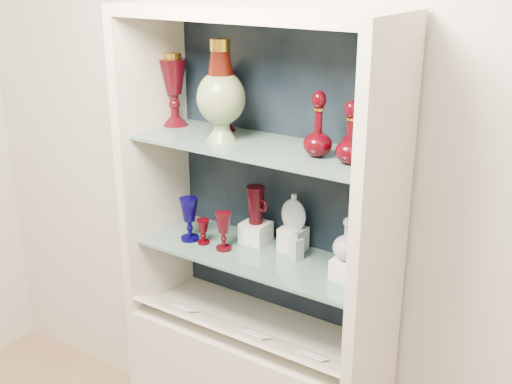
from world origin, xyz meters
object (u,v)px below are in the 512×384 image
Objects in this scene: pedestal_lamp_right at (223,98)px; ruby_pitcher at (256,205)px; pedestal_lamp_left at (174,90)px; cameo_medallion at (380,232)px; ruby_decanter_a at (318,120)px; flat_flask at (294,210)px; ruby_goblet_small at (203,232)px; ruby_goblet_tall at (224,231)px; cobalt_goblet at (189,219)px; enamel_urn at (221,91)px; clear_square_bottle at (296,244)px; lidded_bowl at (351,143)px; clear_round_decanter at (347,240)px; ruby_decanter_b at (351,131)px.

pedestal_lamp_right is 0.42m from ruby_pitcher.
pedestal_lamp_left reaches higher than cameo_medallion.
ruby_decanter_a is 1.76× the size of flat_flask.
ruby_goblet_tall is at bearing 1.23° from ruby_goblet_small.
pedestal_lamp_left is at bearing 144.10° from cobalt_goblet.
enamel_urn is 0.61m from clear_square_bottle.
flat_flask is at bearing 164.37° from cameo_medallion.
ruby_decanter_a is at bearing -140.96° from lidded_bowl.
enamel_urn reaches higher than cameo_medallion.
enamel_urn reaches higher than flat_flask.
ruby_goblet_small is at bearing -91.83° from pedestal_lamp_right.
ruby_pitcher is 0.43m from clear_round_decanter.
pedestal_lamp_left is at bearing 162.06° from ruby_goblet_tall.
lidded_bowl reaches higher than ruby_pitcher.
pedestal_lamp_right is 1.79× the size of flat_flask.
pedestal_lamp_right reaches higher than cobalt_goblet.
enamel_urn is at bearing 8.26° from cobalt_goblet.
ruby_decanter_b is at bearing -67.31° from lidded_bowl.
flat_flask is (0.38, 0.14, 0.07)m from cobalt_goblet.
ruby_decanter_b is 0.79m from cobalt_goblet.
ruby_goblet_tall is 0.27m from flat_flask.
enamel_urn is at bearing -15.27° from pedestal_lamp_left.
cobalt_goblet is at bearing -139.03° from ruby_pitcher.
cobalt_goblet is at bearing -163.18° from flat_flask.
ruby_goblet_small is (-0.46, -0.04, -0.49)m from ruby_decanter_a.
pedestal_lamp_left is 1.63× the size of cobalt_goblet.
ruby_goblet_small is 0.36m from flat_flask.
ruby_decanter_a reaches higher than clear_round_decanter.
enamel_urn is 3.00× the size of clear_square_bottle.
lidded_bowl is 0.70m from ruby_goblet_small.
pedestal_lamp_left reaches higher than pedestal_lamp_right.
ruby_goblet_tall is 0.49m from clear_round_decanter.
cobalt_goblet is 1.17× the size of ruby_pitcher.
cameo_medallion is at bearing -1.45° from pedestal_lamp_right.
cameo_medallion reaches higher than flat_flask.
ruby_goblet_tall is at bearing -177.48° from ruby_decanter_b.
ruby_goblet_tall is at bearing -174.28° from clear_round_decanter.
cobalt_goblet is 0.16m from ruby_goblet_tall.
pedestal_lamp_left is at bearing -169.51° from pedestal_lamp_right.
lidded_bowl is 0.61m from ruby_goblet_tall.
cameo_medallion is (0.59, 0.10, -0.43)m from enamel_urn.
ruby_decanter_a is 0.14m from lidded_bowl.
clear_square_bottle is (0.36, 0.08, 0.01)m from ruby_goblet_small.
ruby_decanter_b reaches higher than flat_flask.
ruby_goblet_small is (-0.10, -0.00, -0.02)m from ruby_goblet_tall.
pedestal_lamp_right reaches higher than ruby_goblet_tall.
ruby_decanter_b is 0.11m from lidded_bowl.
cameo_medallion is at bearing 7.13° from clear_square_bottle.
flat_flask is (0.16, 0.02, 0.01)m from ruby_pitcher.
ruby_decanter_b reaches higher than ruby_goblet_small.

